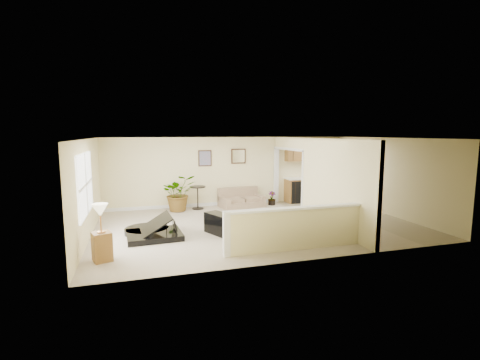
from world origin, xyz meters
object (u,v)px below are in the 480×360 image
object	(u,v)px
loveseat	(241,197)
accent_table	(198,194)
piano	(152,216)
small_plant	(272,199)
piano_bench	(219,224)
lamp_stand	(101,237)
palm_plant	(179,193)

from	to	relation	value
loveseat	accent_table	size ratio (longest dim) A/B	2.07
piano	small_plant	distance (m)	5.26
piano_bench	lamp_stand	size ratio (longest dim) A/B	0.67
loveseat	accent_table	world-z (taller)	loveseat
accent_table	palm_plant	xyz separation A→B (m)	(-0.67, -0.12, 0.10)
piano_bench	small_plant	bearing A→B (deg)	48.49
piano	lamp_stand	xyz separation A→B (m)	(-1.08, -1.48, -0.02)
loveseat	accent_table	xyz separation A→B (m)	(-1.58, 0.03, 0.18)
piano	accent_table	world-z (taller)	piano
piano_bench	accent_table	size ratio (longest dim) A/B	1.01
small_plant	palm_plant	bearing A→B (deg)	-179.36
lamp_stand	piano_bench	bearing A→B (deg)	24.17
accent_table	palm_plant	distance (m)	0.69
piano	piano_bench	bearing A→B (deg)	-11.38
loveseat	small_plant	bearing A→B (deg)	-10.41
piano	accent_table	size ratio (longest dim) A/B	2.12
small_plant	piano	bearing A→B (deg)	-147.31
loveseat	palm_plant	world-z (taller)	palm_plant
small_plant	lamp_stand	size ratio (longest dim) A/B	0.42
small_plant	piano_bench	bearing A→B (deg)	-131.51
piano_bench	accent_table	bearing A→B (deg)	90.70
piano_bench	small_plant	distance (m)	4.09
piano_bench	accent_table	xyz separation A→B (m)	(-0.04, 3.14, 0.24)
palm_plant	lamp_stand	distance (m)	4.75
piano	lamp_stand	distance (m)	1.83
piano	palm_plant	distance (m)	2.97
palm_plant	lamp_stand	xyz separation A→B (m)	(-2.08, -4.27, -0.10)
loveseat	lamp_stand	world-z (taller)	lamp_stand
accent_table	palm_plant	bearing A→B (deg)	-169.96
accent_table	small_plant	size ratio (longest dim) A/B	1.58
lamp_stand	accent_table	bearing A→B (deg)	57.98
piano	loveseat	distance (m)	4.35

